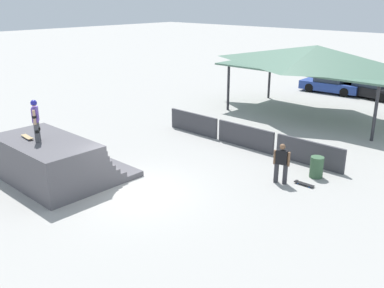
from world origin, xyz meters
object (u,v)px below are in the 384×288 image
(trash_bin, at_px, (317,167))
(parked_car_black, at_px, (370,89))
(parked_car_blue, at_px, (330,84))
(skater_on_deck, at_px, (36,118))
(skateboard_on_ground, at_px, (304,184))
(bystander_walking, at_px, (281,162))
(skateboard_on_deck, at_px, (27,137))

(trash_bin, distance_m, parked_car_black, 16.18)
(parked_car_black, bearing_deg, parked_car_blue, -165.07)
(parked_car_blue, bearing_deg, skater_on_deck, -95.79)
(skateboard_on_ground, bearing_deg, parked_car_black, -76.77)
(bystander_walking, height_order, skateboard_on_ground, bystander_walking)
(skateboard_on_deck, bearing_deg, parked_car_blue, 93.44)
(skateboard_on_deck, distance_m, parked_car_blue, 23.15)
(bystander_walking, xyz_separation_m, trash_bin, (0.73, 1.45, -0.46))
(trash_bin, bearing_deg, parked_car_blue, 114.20)
(parked_car_blue, xyz_separation_m, parked_car_black, (2.81, 0.36, -0.00))
(skateboard_on_deck, height_order, bystander_walking, skateboard_on_deck)
(skateboard_on_deck, bearing_deg, skater_on_deck, 20.20)
(skateboard_on_ground, xyz_separation_m, trash_bin, (-0.03, 1.02, 0.37))
(parked_car_blue, height_order, parked_car_black, same)
(parked_car_blue, distance_m, parked_car_black, 2.84)
(parked_car_blue, relative_size, parked_car_black, 1.04)
(skater_on_deck, distance_m, parked_car_blue, 23.04)
(trash_bin, height_order, parked_car_black, parked_car_black)
(parked_car_blue, bearing_deg, bystander_walking, -74.31)
(trash_bin, distance_m, parked_car_blue, 16.78)
(skateboard_on_deck, relative_size, skateboard_on_ground, 1.03)
(trash_bin, height_order, parked_car_blue, parked_car_blue)
(skateboard_on_deck, xyz_separation_m, parked_car_blue, (1.10, 23.09, -1.15))
(bystander_walking, bearing_deg, skateboard_on_ground, -167.39)
(skateboard_on_ground, distance_m, trash_bin, 1.08)
(skater_on_deck, height_order, parked_car_black, skater_on_deck)
(skater_on_deck, height_order, parked_car_blue, skater_on_deck)
(trash_bin, bearing_deg, parked_car_black, 104.55)
(parked_car_blue, bearing_deg, skateboard_on_deck, -97.17)
(skater_on_deck, distance_m, parked_car_black, 23.63)
(skater_on_deck, relative_size, skateboard_on_ground, 1.98)
(parked_car_black, bearing_deg, skateboard_on_ground, -68.49)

